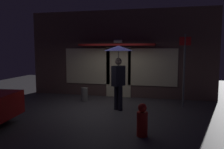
{
  "coord_description": "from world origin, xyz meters",
  "views": [
    {
      "loc": [
        2.02,
        -7.51,
        2.1
      ],
      "look_at": [
        0.22,
        0.02,
        1.24
      ],
      "focal_mm": 36.19,
      "sensor_mm": 36.0,
      "label": 1
    }
  ],
  "objects_px": {
    "person_with_umbrella": "(118,62)",
    "fire_hydrant": "(142,121)",
    "street_sign_post": "(184,67)",
    "sidewalk_bollard": "(84,94)"
  },
  "relations": [
    {
      "from": "person_with_umbrella",
      "to": "street_sign_post",
      "type": "xyz_separation_m",
      "value": [
        2.22,
        0.93,
        -0.18
      ]
    },
    {
      "from": "fire_hydrant",
      "to": "person_with_umbrella",
      "type": "bearing_deg",
      "value": 115.7
    },
    {
      "from": "sidewalk_bollard",
      "to": "fire_hydrant",
      "type": "distance_m",
      "value": 4.17
    },
    {
      "from": "person_with_umbrella",
      "to": "street_sign_post",
      "type": "bearing_deg",
      "value": 144.79
    },
    {
      "from": "person_with_umbrella",
      "to": "sidewalk_bollard",
      "type": "xyz_separation_m",
      "value": [
        -1.62,
        1.02,
        -1.4
      ]
    },
    {
      "from": "person_with_umbrella",
      "to": "fire_hydrant",
      "type": "bearing_deg",
      "value": 57.7
    },
    {
      "from": "fire_hydrant",
      "to": "sidewalk_bollard",
      "type": "bearing_deg",
      "value": 129.89
    },
    {
      "from": "person_with_umbrella",
      "to": "street_sign_post",
      "type": "height_order",
      "value": "street_sign_post"
    },
    {
      "from": "sidewalk_bollard",
      "to": "fire_hydrant",
      "type": "relative_size",
      "value": 0.68
    },
    {
      "from": "street_sign_post",
      "to": "fire_hydrant",
      "type": "relative_size",
      "value": 3.25
    }
  ]
}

